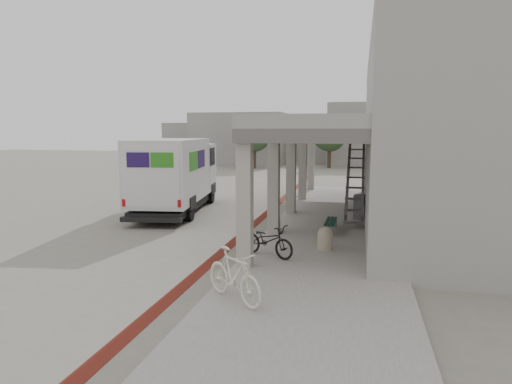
% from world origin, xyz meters
% --- Properties ---
extents(ground, '(120.00, 120.00, 0.00)m').
position_xyz_m(ground, '(0.00, 0.00, 0.00)').
color(ground, slate).
rests_on(ground, ground).
extents(bike_lane_stripe, '(0.35, 40.00, 0.01)m').
position_xyz_m(bike_lane_stripe, '(1.00, 2.00, 0.01)').
color(bike_lane_stripe, '#5C1B12').
rests_on(bike_lane_stripe, ground).
extents(sidewalk, '(4.40, 28.00, 0.12)m').
position_xyz_m(sidewalk, '(4.00, 0.00, 0.06)').
color(sidewalk, gray).
rests_on(sidewalk, ground).
extents(transit_building, '(7.60, 17.00, 7.00)m').
position_xyz_m(transit_building, '(6.83, 4.50, 3.40)').
color(transit_building, gray).
rests_on(transit_building, ground).
extents(distant_backdrop, '(28.00, 10.00, 6.50)m').
position_xyz_m(distant_backdrop, '(-2.84, 35.89, 2.70)').
color(distant_backdrop, gray).
rests_on(distant_backdrop, ground).
extents(tree_left, '(3.20, 3.20, 4.80)m').
position_xyz_m(tree_left, '(-5.00, 28.00, 3.18)').
color(tree_left, '#38281C').
rests_on(tree_left, ground).
extents(tree_mid, '(3.20, 3.20, 4.80)m').
position_xyz_m(tree_mid, '(2.00, 30.00, 3.18)').
color(tree_mid, '#38281C').
rests_on(tree_mid, ground).
extents(tree_right, '(3.20, 3.20, 4.80)m').
position_xyz_m(tree_right, '(10.00, 29.00, 3.18)').
color(tree_right, '#38281C').
rests_on(tree_right, ground).
extents(fedex_truck, '(3.35, 7.89, 3.26)m').
position_xyz_m(fedex_truck, '(-3.03, 4.19, 1.74)').
color(fedex_truck, black).
rests_on(fedex_truck, ground).
extents(bench, '(0.37, 1.61, 0.38)m').
position_xyz_m(bench, '(4.02, 1.15, 0.39)').
color(bench, slate).
rests_on(bench, sidewalk).
extents(bollard_near, '(0.46, 0.46, 0.68)m').
position_xyz_m(bollard_near, '(4.02, -1.37, 0.46)').
color(bollard_near, tan).
rests_on(bollard_near, sidewalk).
extents(bollard_far, '(0.38, 0.38, 0.57)m').
position_xyz_m(bollard_far, '(2.10, 0.79, 0.41)').
color(bollard_far, gray).
rests_on(bollard_far, sidewalk).
extents(utility_cabinet, '(0.51, 0.63, 0.97)m').
position_xyz_m(utility_cabinet, '(5.00, 3.72, 0.60)').
color(utility_cabinet, slate).
rests_on(utility_cabinet, sidewalk).
extents(bicycle_black, '(1.83, 1.33, 0.92)m').
position_xyz_m(bicycle_black, '(2.50, -2.50, 0.58)').
color(bicycle_black, black).
rests_on(bicycle_black, sidewalk).
extents(bicycle_cream, '(1.75, 1.57, 1.10)m').
position_xyz_m(bicycle_cream, '(2.50, -5.99, 0.67)').
color(bicycle_cream, silver).
rests_on(bicycle_cream, sidewalk).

